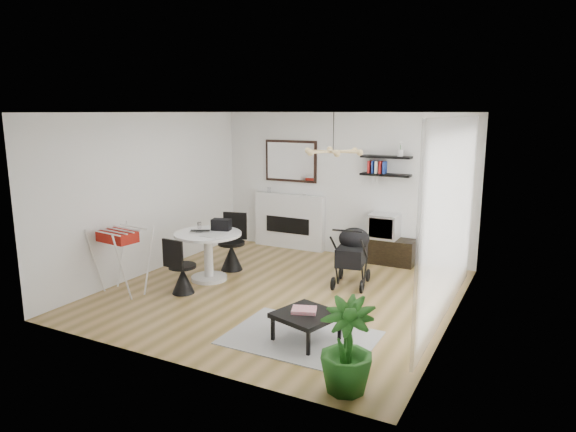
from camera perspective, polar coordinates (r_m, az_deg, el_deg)
The scene contains 25 objects.
floor at distance 7.91m, azimuth -0.83°, elevation -8.52°, with size 5.00×5.00×0.00m, color olive.
ceiling at distance 7.43m, azimuth -0.89°, elevation 11.44°, with size 5.00×5.00×0.00m, color white.
wall_back at distance 9.80m, azimuth 6.10°, elevation 3.49°, with size 5.00×5.00×0.00m, color white.
wall_left at distance 8.99m, azimuth -15.04°, elevation 2.43°, with size 5.00×5.00×0.00m, color white.
wall_right at distance 6.76m, azimuth 18.17°, elevation -0.68°, with size 5.00×5.00×0.00m, color white.
sheer_curtain at distance 6.97m, azimuth 17.63°, elevation -0.29°, with size 0.04×3.60×2.60m, color white.
fireplace at distance 10.28m, azimuth 0.15°, elevation 0.18°, with size 1.50×0.17×2.16m.
shelf_lower at distance 9.36m, azimuth 10.78°, elevation 4.52°, with size 0.90×0.25×0.04m, color black.
shelf_upper at distance 9.33m, azimuth 10.86°, elevation 6.47°, with size 0.90×0.25×0.04m, color black.
pendant_lamp at distance 7.42m, azimuth 5.04°, elevation 7.15°, with size 0.90×0.90×0.10m, color tan, non-canonical shape.
tv_console at distance 9.53m, azimuth 10.31°, elevation -3.74°, with size 1.23×0.43×0.46m, color black.
crt_tv at distance 9.41m, azimuth 10.64°, elevation -1.12°, with size 0.51×0.44×0.44m.
dining_table at distance 8.44m, azimuth -8.85°, elevation -3.63°, with size 1.08×1.08×0.79m.
laptop at distance 8.41m, azimuth -9.78°, elevation -1.74°, with size 0.32×0.20×0.03m, color black.
black_bag at distance 8.51m, azimuth -7.42°, elevation -0.95°, with size 0.31×0.18×0.18m, color black.
newspaper at distance 8.17m, azimuth -8.39°, elevation -2.14°, with size 0.32×0.27×0.01m, color beige.
drinking_glass at distance 8.69m, azimuth -9.82°, elevation -1.03°, with size 0.06×0.06×0.11m, color white.
chair_far at distance 9.00m, azimuth -6.25°, elevation -4.02°, with size 0.49×0.51×0.98m.
chair_near at distance 7.96m, azimuth -11.71°, elevation -6.54°, with size 0.42×0.43×0.87m.
drying_rack at distance 8.13m, azimuth -17.95°, elevation -4.60°, with size 0.74×0.70×1.01m.
stroller at distance 8.22m, azimuth 7.14°, elevation -4.66°, with size 0.62×0.87×1.00m.
rug at distance 6.43m, azimuth 1.41°, elevation -13.35°, with size 1.76×1.27×0.01m, color #A0A0A0.
coffee_table at distance 6.25m, azimuth 2.05°, elevation -11.03°, with size 0.82×0.82×0.34m.
magazines at distance 6.26m, azimuth 1.80°, elevation -10.41°, with size 0.29×0.23×0.04m, color #E13855.
potted_plant at distance 5.18m, azimuth 6.53°, elevation -14.16°, with size 0.53×0.53×0.95m, color #225F1B.
Camera 1 is at (3.52, -6.54, 2.72)m, focal length 32.00 mm.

